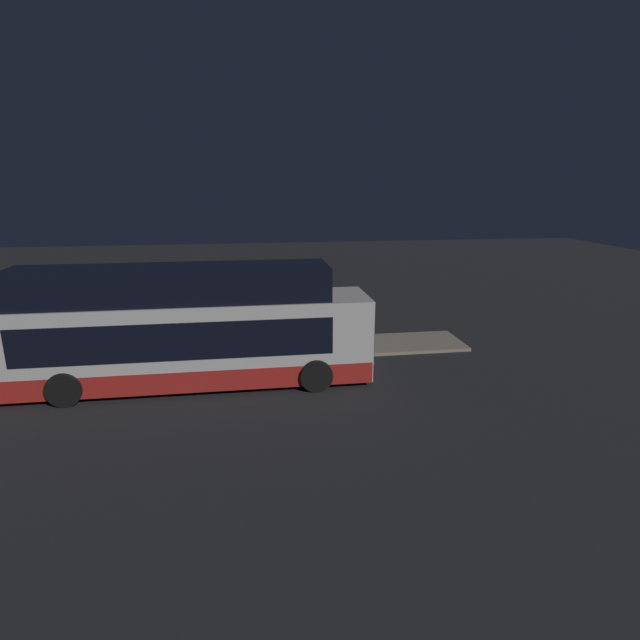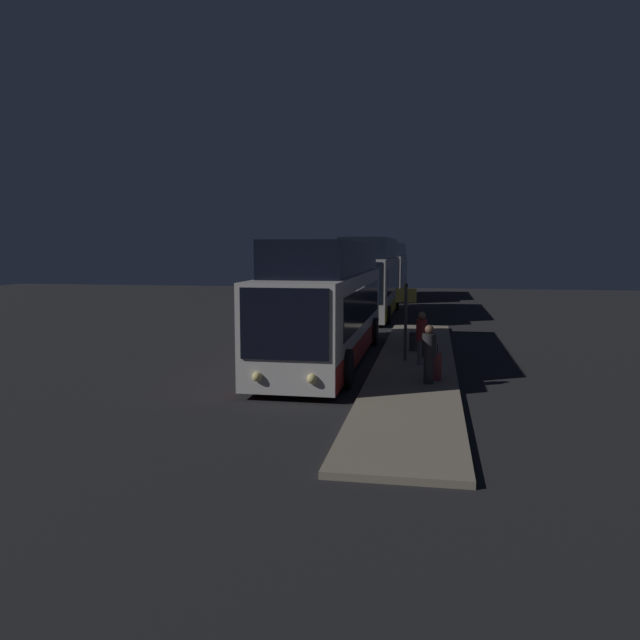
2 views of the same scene
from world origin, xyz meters
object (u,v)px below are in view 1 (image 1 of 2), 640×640
at_px(sign_post, 204,316).
at_px(trash_bin, 152,346).
at_px(passenger_boarding, 222,327).
at_px(passenger_waiting, 291,324).
at_px(bus_lead, 186,334).
at_px(suitcase, 278,334).

height_order(sign_post, trash_bin, sign_post).
xyz_separation_m(passenger_boarding, sign_post, (-0.60, -0.52, 0.59)).
relative_size(passenger_boarding, trash_bin, 2.55).
distance_m(passenger_waiting, trash_bin, 5.51).
relative_size(bus_lead, trash_bin, 18.47).
relative_size(passenger_boarding, suitcase, 1.68).
relative_size(suitcase, sign_post, 0.41).
relative_size(bus_lead, sign_post, 5.03).
bearing_deg(trash_bin, passenger_waiting, 5.26).
distance_m(passenger_boarding, sign_post, 0.99).
relative_size(suitcase, trash_bin, 1.52).
distance_m(passenger_boarding, passenger_waiting, 2.81).
bearing_deg(bus_lead, passenger_waiting, 42.20).
height_order(suitcase, sign_post, sign_post).
xyz_separation_m(bus_lead, trash_bin, (-1.68, 2.92, -1.31)).
distance_m(passenger_waiting, suitcase, 0.76).
xyz_separation_m(passenger_boarding, trash_bin, (-2.66, -0.25, -0.58)).
bearing_deg(suitcase, sign_post, -160.56).
height_order(bus_lead, trash_bin, bus_lead).
bearing_deg(sign_post, trash_bin, 172.48).
height_order(passenger_waiting, sign_post, sign_post).
relative_size(sign_post, trash_bin, 3.67).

